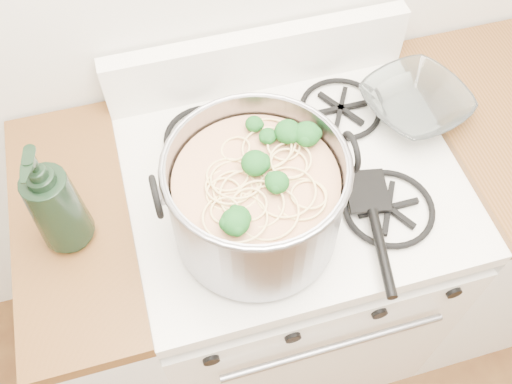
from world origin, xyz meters
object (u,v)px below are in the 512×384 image
object	(u,v)px
gas_range	(285,265)
stock_pot	(256,200)
bottle	(52,200)
spatula	(368,189)
glass_bowl	(413,108)

from	to	relation	value
gas_range	stock_pot	bearing A→B (deg)	-135.87
stock_pot	bottle	size ratio (longest dim) A/B	1.36
stock_pot	spatula	world-z (taller)	stock_pot
gas_range	glass_bowl	bearing A→B (deg)	15.14
glass_bowl	stock_pot	bearing A→B (deg)	-155.19
stock_pot	glass_bowl	distance (m)	0.51
gas_range	glass_bowl	xyz separation A→B (m)	(0.33, 0.09, 0.50)
stock_pot	spatula	distance (m)	0.28
bottle	spatula	bearing A→B (deg)	5.79
stock_pot	glass_bowl	xyz separation A→B (m)	(0.45, 0.21, -0.10)
gas_range	bottle	size ratio (longest dim) A/B	3.29
spatula	gas_range	bearing A→B (deg)	154.27
gas_range	bottle	world-z (taller)	bottle
gas_range	spatula	distance (m)	0.53
spatula	glass_bowl	xyz separation A→B (m)	(0.19, 0.19, 0.00)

